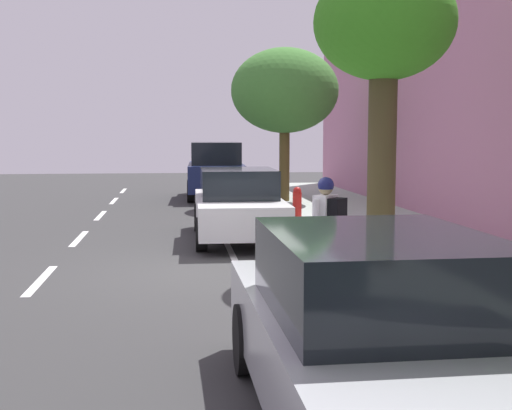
# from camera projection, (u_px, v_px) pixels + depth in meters

# --- Properties ---
(ground) EXTENTS (58.20, 58.20, 0.00)m
(ground) POSITION_uv_depth(u_px,v_px,m) (219.00, 272.00, 10.90)
(ground) COLOR #353535
(sidewalk) EXTENTS (3.91, 36.38, 0.14)m
(sidewalk) POSITION_uv_depth(u_px,v_px,m) (445.00, 262.00, 11.36)
(sidewalk) COLOR #A5B2A6
(sidewalk) RESTS_ON ground
(curb_edge) EXTENTS (0.16, 36.38, 0.14)m
(curb_edge) POSITION_uv_depth(u_px,v_px,m) (328.00, 265.00, 11.11)
(curb_edge) COLOR gray
(curb_edge) RESTS_ON ground
(lane_stripe_centre) EXTENTS (0.14, 35.80, 0.01)m
(lane_stripe_centre) POSITION_uv_depth(u_px,v_px,m) (41.00, 280.00, 10.28)
(lane_stripe_centre) COLOR white
(lane_stripe_centre) RESTS_ON ground
(lane_stripe_bike_edge) EXTENTS (0.12, 36.38, 0.01)m
(lane_stripe_bike_edge) POSITION_uv_depth(u_px,v_px,m) (240.00, 271.00, 10.94)
(lane_stripe_bike_edge) COLOR white
(lane_stripe_bike_edge) RESTS_ON ground
(parked_sedan_silver_second) EXTENTS (1.87, 4.42, 1.52)m
(parked_sedan_silver_second) POSITION_uv_depth(u_px,v_px,m) (377.00, 335.00, 4.95)
(parked_sedan_silver_second) COLOR #B7BABF
(parked_sedan_silver_second) RESTS_ON ground
(parked_sedan_white_mid) EXTENTS (1.90, 4.43, 1.52)m
(parked_sedan_white_mid) POSITION_uv_depth(u_px,v_px,m) (238.00, 205.00, 14.21)
(parked_sedan_white_mid) COLOR white
(parked_sedan_white_mid) RESTS_ON ground
(parked_suv_dark_blue_far) EXTENTS (2.11, 4.77, 1.99)m
(parked_suv_dark_blue_far) POSITION_uv_depth(u_px,v_px,m) (216.00, 169.00, 23.61)
(parked_suv_dark_blue_far) COLOR navy
(parked_suv_dark_blue_far) RESTS_ON ground
(bicycle_at_curb) EXTENTS (1.28, 1.30, 0.80)m
(bicycle_at_curb) POSITION_uv_depth(u_px,v_px,m) (307.00, 252.00, 10.52)
(bicycle_at_curb) COLOR black
(bicycle_at_curb) RESTS_ON ground
(cyclist_with_backpack) EXTENTS (0.54, 0.55, 1.61)m
(cyclist_with_backpack) POSITION_uv_depth(u_px,v_px,m) (327.00, 219.00, 10.02)
(cyclist_with_backpack) COLOR #C6B284
(cyclist_with_backpack) RESTS_ON ground
(street_tree_far_end) EXTENTS (2.35, 2.35, 4.90)m
(street_tree_far_end) POSITION_uv_depth(u_px,v_px,m) (384.00, 32.00, 10.99)
(street_tree_far_end) COLOR #473D22
(street_tree_far_end) RESTS_ON sidewalk
(street_tree_corner) EXTENTS (3.39, 3.39, 4.82)m
(street_tree_corner) POSITION_uv_depth(u_px,v_px,m) (285.00, 91.00, 20.95)
(street_tree_corner) COLOR brown
(street_tree_corner) RESTS_ON sidewalk
(fire_hydrant) EXTENTS (0.22, 0.22, 0.84)m
(fire_hydrant) POSITION_uv_depth(u_px,v_px,m) (297.00, 204.00, 16.21)
(fire_hydrant) COLOR red
(fire_hydrant) RESTS_ON sidewalk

